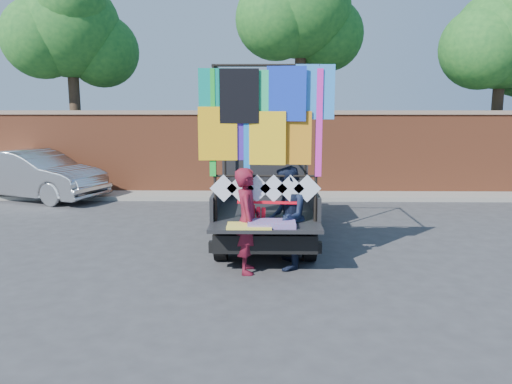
{
  "coord_description": "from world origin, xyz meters",
  "views": [
    {
      "loc": [
        -0.17,
        -8.58,
        2.8
      ],
      "look_at": [
        -0.32,
        0.09,
        1.27
      ],
      "focal_mm": 35.0,
      "sensor_mm": 36.0,
      "label": 1
    }
  ],
  "objects_px": {
    "woman": "(247,221)",
    "man": "(286,218)",
    "pickup_truck": "(265,192)",
    "sedan": "(35,175)"
  },
  "relations": [
    {
      "from": "woman",
      "to": "sedan",
      "type": "bearing_deg",
      "value": 42.15
    },
    {
      "from": "pickup_truck",
      "to": "woman",
      "type": "distance_m",
      "value": 2.82
    },
    {
      "from": "pickup_truck",
      "to": "sedan",
      "type": "distance_m",
      "value": 7.78
    },
    {
      "from": "sedan",
      "to": "man",
      "type": "bearing_deg",
      "value": -109.04
    },
    {
      "from": "pickup_truck",
      "to": "woman",
      "type": "height_order",
      "value": "pickup_truck"
    },
    {
      "from": "woman",
      "to": "man",
      "type": "distance_m",
      "value": 0.7
    },
    {
      "from": "woman",
      "to": "man",
      "type": "bearing_deg",
      "value": -74.41
    },
    {
      "from": "pickup_truck",
      "to": "woman",
      "type": "relative_size",
      "value": 3.08
    },
    {
      "from": "pickup_truck",
      "to": "man",
      "type": "distance_m",
      "value": 2.61
    },
    {
      "from": "sedan",
      "to": "man",
      "type": "height_order",
      "value": "man"
    }
  ]
}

